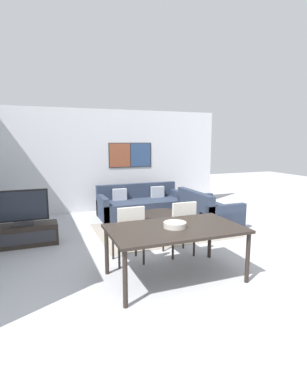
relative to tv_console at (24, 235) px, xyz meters
The scene contains 12 objects.
ground_plane 3.63m from the tv_console, 54.05° to the right, with size 24.00×24.00×0.00m, color #B2B2B7.
wall_back 3.38m from the tv_console, 47.15° to the left, with size 6.68×0.09×2.80m.
area_rug 2.82m from the tv_console, ahead, with size 2.84×2.11×0.01m.
tv_console is the anchor object (origin of this frame).
television 0.52m from the tv_console, 90.00° to the left, with size 0.92×0.20×0.66m.
sofa_main 3.14m from the tv_console, 26.62° to the left, with size 2.22×0.96×0.81m.
sofa_side 3.96m from the tv_console, ahead, with size 0.96×1.47×0.81m.
coffee_table 2.81m from the tv_console, ahead, with size 1.00×1.00×0.39m.
dining_table 3.10m from the tv_console, 47.76° to the right, with size 1.88×1.10×0.76m.
dining_chair_left 2.25m from the tv_console, 44.09° to the right, with size 0.46×0.46×0.96m.
dining_chair_centre 2.96m from the tv_console, 31.13° to the right, with size 0.46×0.46×0.96m.
fruit_bowl 3.12m from the tv_console, 47.93° to the right, with size 0.32×0.32×0.08m.
Camera 1 is at (-1.84, -3.00, 1.97)m, focal length 28.00 mm.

